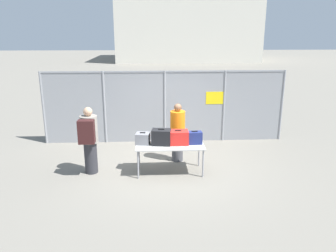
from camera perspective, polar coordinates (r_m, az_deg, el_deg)
The scene contains 11 objects.
ground_plane at distance 8.58m, azimuth 0.12°, elevation -7.63°, with size 120.00×120.00×0.00m, color slate.
fence_section at distance 10.45m, azimuth -0.51°, elevation 3.62°, with size 7.69×0.07×2.30m.
inspection_table at distance 8.21m, azimuth 0.33°, elevation -3.61°, with size 1.70×0.83×0.74m.
suitcase_grey at distance 8.24m, azimuth -4.42°, elevation -2.16°, with size 0.38×0.37×0.30m.
suitcase_black at distance 8.14m, azimuth -1.17°, elevation -1.94°, with size 0.51×0.38×0.41m.
suitcase_red at distance 8.19m, azimuth 1.77°, elevation -2.00°, with size 0.50×0.36×0.37m.
suitcase_navy at distance 8.24m, azimuth 4.64°, elevation -2.04°, with size 0.38×0.23×0.34m.
traveler_hooded at distance 8.28m, azimuth -13.58°, elevation -2.06°, with size 0.42×0.65×1.70m.
security_worker_near at distance 8.91m, azimuth 1.68°, elevation -0.99°, with size 0.40×0.40×1.62m.
utility_trailer at distance 12.16m, azimuth 6.67°, elevation 1.53°, with size 3.50×2.03×0.74m.
distant_hangar at distance 44.60m, azimuth 2.84°, elevation 16.28°, with size 16.83×13.47×7.37m.
Camera 1 is at (-0.43, -7.85, 3.44)m, focal length 35.00 mm.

